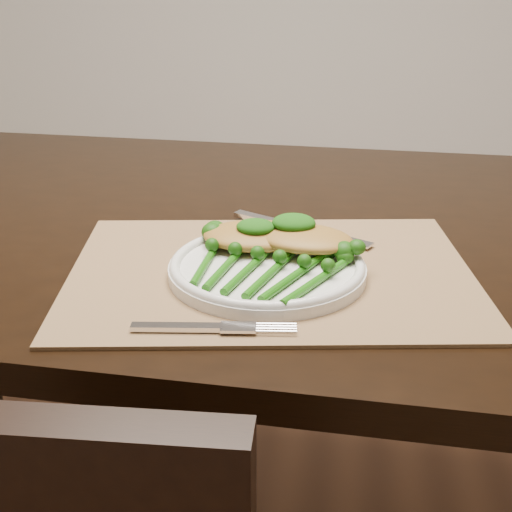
# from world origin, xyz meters

# --- Properties ---
(dining_table) EXTENTS (1.65, 0.98, 0.75)m
(dining_table) POSITION_xyz_m (-0.06, 0.15, 0.38)
(dining_table) COLOR black
(dining_table) RESTS_ON ground
(placemat) EXTENTS (0.55, 0.44, 0.00)m
(placemat) POSITION_xyz_m (0.01, -0.05, 0.75)
(placemat) COLOR olive
(placemat) RESTS_ON dining_table
(dinner_plate) EXTENTS (0.24, 0.24, 0.02)m
(dinner_plate) POSITION_xyz_m (0.01, -0.07, 0.77)
(dinner_plate) COLOR white
(dinner_plate) RESTS_ON placemat
(knife) EXTENTS (0.21, 0.12, 0.01)m
(knife) POSITION_xyz_m (0.02, 0.10, 0.76)
(knife) COLOR silver
(knife) RESTS_ON placemat
(fork) EXTENTS (0.18, 0.04, 0.01)m
(fork) POSITION_xyz_m (-0.02, -0.21, 0.76)
(fork) COLOR silver
(fork) RESTS_ON placemat
(chicken_fillet_left) EXTENTS (0.15, 0.11, 0.03)m
(chicken_fillet_left) POSITION_xyz_m (-0.01, -0.00, 0.78)
(chicken_fillet_left) COLOR #AA7A31
(chicken_fillet_left) RESTS_ON dinner_plate
(chicken_fillet_right) EXTENTS (0.14, 0.11, 0.03)m
(chicken_fillet_right) POSITION_xyz_m (0.05, -0.02, 0.79)
(chicken_fillet_right) COLOR #AA7A31
(chicken_fillet_right) RESTS_ON dinner_plate
(pesto_dollop_left) EXTENTS (0.05, 0.04, 0.02)m
(pesto_dollop_left) POSITION_xyz_m (-0.01, -0.01, 0.80)
(pesto_dollop_left) COLOR #0E3F09
(pesto_dollop_left) RESTS_ON chicken_fillet_left
(pesto_dollop_right) EXTENTS (0.06, 0.05, 0.02)m
(pesto_dollop_right) POSITION_xyz_m (0.04, -0.00, 0.80)
(pesto_dollop_right) COLOR #0E3F09
(pesto_dollop_right) RESTS_ON chicken_fillet_right
(broccolini_bundle) EXTENTS (0.22, 0.23, 0.04)m
(broccolini_bundle) POSITION_xyz_m (0.00, -0.09, 0.77)
(broccolini_bundle) COLOR #185A0B
(broccolini_bundle) RESTS_ON dinner_plate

